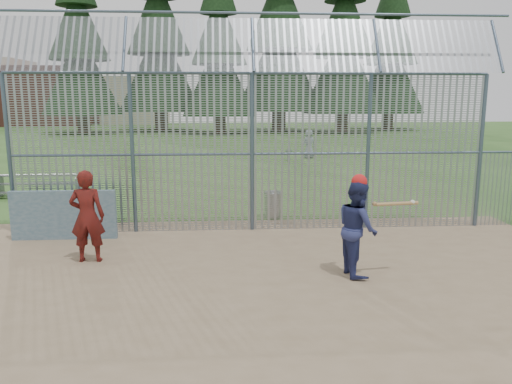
{
  "coord_description": "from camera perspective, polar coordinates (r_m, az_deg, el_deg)",
  "views": [
    {
      "loc": [
        -0.74,
        -9.1,
        3.42
      ],
      "look_at": [
        0.0,
        2.0,
        1.3
      ],
      "focal_mm": 35.0,
      "sensor_mm": 36.0,
      "label": 1
    }
  ],
  "objects": [
    {
      "name": "ground",
      "position": [
        9.75,
        0.79,
        -9.75
      ],
      "size": [
        120.0,
        120.0,
        0.0
      ],
      "primitive_type": "plane",
      "color": "#2D511E",
      "rests_on": "ground"
    },
    {
      "name": "dirt_infield",
      "position": [
        9.28,
        1.04,
        -10.77
      ],
      "size": [
        14.0,
        10.0,
        0.02
      ],
      "primitive_type": "cube",
      "color": "#756047",
      "rests_on": "ground"
    },
    {
      "name": "dugout_wall",
      "position": [
        12.91,
        -21.12,
        -2.47
      ],
      "size": [
        2.5,
        0.12,
        1.2
      ],
      "primitive_type": "cube",
      "color": "#38566B",
      "rests_on": "dirt_infield"
    },
    {
      "name": "batter",
      "position": [
        9.81,
        11.51,
        -4.07
      ],
      "size": [
        0.79,
        0.96,
        1.85
      ],
      "primitive_type": "imported",
      "rotation": [
        0.0,
        0.0,
        1.67
      ],
      "color": "navy",
      "rests_on": "dirt_infield"
    },
    {
      "name": "onlooker",
      "position": [
        10.94,
        -18.73,
        -2.63
      ],
      "size": [
        0.72,
        0.48,
        1.94
      ],
      "primitive_type": "imported",
      "rotation": [
        0.0,
        0.0,
        3.17
      ],
      "color": "maroon",
      "rests_on": "dirt_infield"
    },
    {
      "name": "bg_kid_standing",
      "position": [
        28.62,
        6.06,
        5.49
      ],
      "size": [
        0.89,
        0.71,
        1.61
      ],
      "primitive_type": "imported",
      "rotation": [
        0.0,
        0.0,
        3.42
      ],
      "color": "slate",
      "rests_on": "ground"
    },
    {
      "name": "bg_kid_seated",
      "position": [
        27.48,
        3.78,
        4.44
      ],
      "size": [
        0.46,
        0.19,
        0.78
      ],
      "primitive_type": "imported",
      "rotation": [
        0.0,
        0.0,
        3.13
      ],
      "color": "slate",
      "rests_on": "ground"
    },
    {
      "name": "batting_gear",
      "position": [
        9.64,
        12.39,
        0.74
      ],
      "size": [
        1.27,
        0.39,
        0.59
      ],
      "color": "red",
      "rests_on": "ground"
    },
    {
      "name": "trash_can",
      "position": [
        14.35,
        2.0,
        -1.44
      ],
      "size": [
        0.56,
        0.56,
        0.82
      ],
      "color": "gray",
      "rests_on": "ground"
    },
    {
      "name": "bleacher",
      "position": [
        18.96,
        -23.56,
        0.75
      ],
      "size": [
        3.0,
        0.95,
        0.72
      ],
      "color": "slate",
      "rests_on": "ground"
    },
    {
      "name": "backstop_fence",
      "position": [
        12.83,
        7.7,
        5.96
      ],
      "size": [
        20.09,
        0.81,
        5.3
      ],
      "color": "#47566B",
      "rests_on": "ground"
    },
    {
      "name": "conifer_row",
      "position": [
        51.22,
        -0.83,
        19.12
      ],
      "size": [
        38.48,
        12.26,
        20.2
      ],
      "color": "#332319",
      "rests_on": "ground"
    },
    {
      "name": "distant_buildings",
      "position": [
        69.33,
        -23.07,
        10.1
      ],
      "size": [
        26.5,
        10.5,
        8.0
      ],
      "color": "brown",
      "rests_on": "ground"
    }
  ]
}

